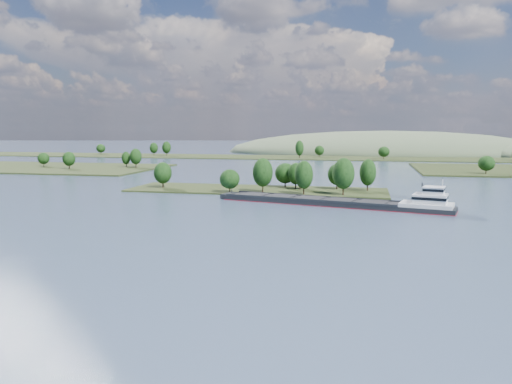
# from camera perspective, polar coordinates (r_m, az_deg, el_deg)

# --- Properties ---
(ground) EXTENTS (1800.00, 1800.00, 0.00)m
(ground) POSITION_cam_1_polar(r_m,az_deg,el_deg) (137.36, -5.27, -2.88)
(ground) COLOR #384860
(ground) RESTS_ON ground
(tree_island) EXTENTS (100.00, 31.14, 14.48)m
(tree_island) POSITION_cam_1_polar(r_m,az_deg,el_deg) (191.39, 2.16, 1.23)
(tree_island) COLOR black
(tree_island) RESTS_ON ground
(back_shoreline) EXTENTS (900.00, 60.00, 15.42)m
(back_shoreline) POSITION_cam_1_polar(r_m,az_deg,el_deg) (410.65, 7.78, 3.94)
(back_shoreline) COLOR black
(back_shoreline) RESTS_ON ground
(hill_west) EXTENTS (320.00, 160.00, 44.00)m
(hill_west) POSITION_cam_1_polar(r_m,az_deg,el_deg) (509.65, 14.58, 4.33)
(hill_west) COLOR #48583C
(hill_west) RESTS_ON ground
(cargo_barge) EXTENTS (75.51, 26.61, 10.22)m
(cargo_barge) POSITION_cam_1_polar(r_m,az_deg,el_deg) (158.44, 10.30, -1.13)
(cargo_barge) COLOR black
(cargo_barge) RESTS_ON ground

